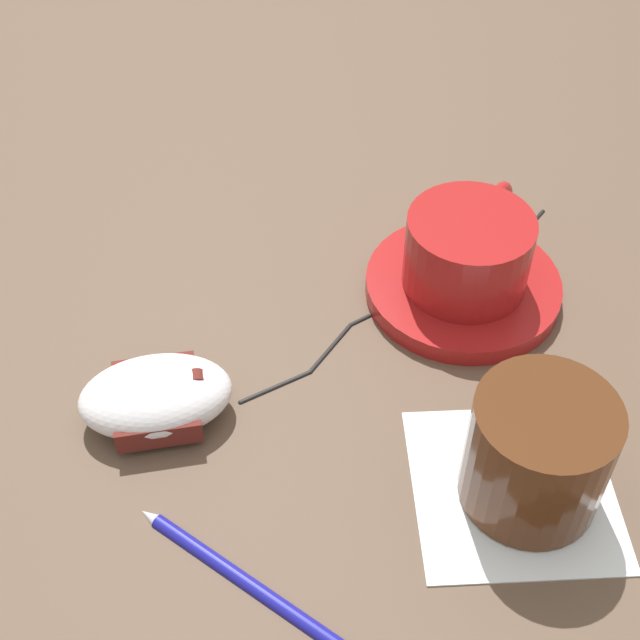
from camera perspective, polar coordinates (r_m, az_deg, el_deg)
The scene contains 8 objects.
ground_plane at distance 0.59m, azimuth 6.72°, elevation -5.50°, with size 3.00×3.00×0.00m, color brown.
saucer at distance 0.65m, azimuth 9.11°, elevation 2.13°, with size 0.14×0.14×0.01m, color maroon.
coffee_cup at distance 0.63m, azimuth 9.51°, elevation 4.43°, with size 0.09×0.11×0.06m.
computer_mouse at distance 0.57m, azimuth -10.45°, elevation -4.81°, with size 0.09×0.11×0.04m.
mouse_cable at distance 0.65m, azimuth 6.02°, elevation 1.27°, with size 0.05×0.30×0.00m.
napkin_under_glass at distance 0.56m, azimuth 12.26°, elevation -10.47°, with size 0.12×0.12×0.00m, color white.
drinking_glass at distance 0.52m, azimuth 13.76°, elevation -8.25°, with size 0.08×0.08×0.08m, color #4C2814.
pen at distance 0.51m, azimuth -5.04°, elevation -16.00°, with size 0.14×0.07×0.01m.
Camera 1 is at (0.27, -0.24, 0.46)m, focal length 50.00 mm.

